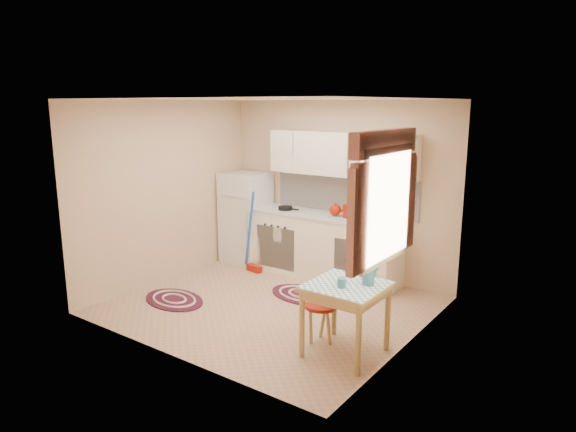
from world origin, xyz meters
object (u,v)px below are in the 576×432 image
object	(u,v)px
fridge	(246,218)
stool	(321,323)
base_cabinets	(323,247)
table	(345,319)

from	to	relation	value
fridge	stool	size ratio (longest dim) A/B	3.33
base_cabinets	table	size ratio (longest dim) A/B	3.12
table	stool	bearing A→B (deg)	167.98
base_cabinets	stool	bearing A→B (deg)	-58.69
fridge	table	size ratio (longest dim) A/B	1.94
base_cabinets	stool	world-z (taller)	base_cabinets
base_cabinets	table	bearing A→B (deg)	-52.69
stool	fridge	bearing A→B (deg)	145.01
base_cabinets	table	xyz separation A→B (m)	(1.41, -1.85, -0.08)
base_cabinets	fridge	bearing A→B (deg)	-177.94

